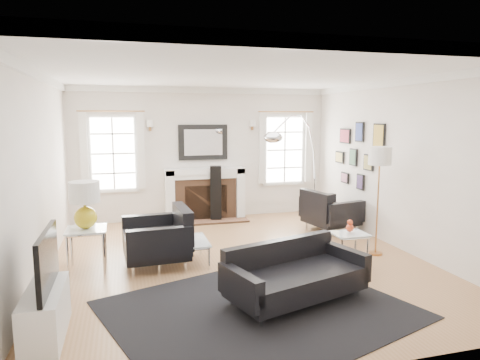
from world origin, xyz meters
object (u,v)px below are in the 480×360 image
object	(u,v)px
sofa	(293,275)
coffee_table	(181,243)
armchair_left	(161,239)
gourd_lamp	(85,202)
armchair_right	(328,212)
arc_floor_lamp	(296,166)
fireplace	(205,195)

from	to	relation	value
sofa	coffee_table	world-z (taller)	sofa
sofa	coffee_table	distance (m)	1.99
armchair_left	sofa	bearing A→B (deg)	-49.85
armchair_left	coffee_table	xyz separation A→B (m)	(0.29, -0.05, -0.07)
coffee_table	gourd_lamp	world-z (taller)	gourd_lamp
coffee_table	gourd_lamp	size ratio (longest dim) A/B	1.17
sofa	gourd_lamp	bearing A→B (deg)	144.82
coffee_table	armchair_right	bearing A→B (deg)	21.07
armchair_left	arc_floor_lamp	distance (m)	3.11
sofa	coffee_table	size ratio (longest dim) A/B	2.35
fireplace	arc_floor_lamp	size ratio (longest dim) A/B	0.73
sofa	arc_floor_lamp	distance (m)	3.38
sofa	armchair_right	size ratio (longest dim) A/B	1.65
fireplace	coffee_table	size ratio (longest dim) A/B	2.15
fireplace	armchair_right	distance (m)	2.62
fireplace	sofa	size ratio (longest dim) A/B	0.91
fireplace	gourd_lamp	world-z (taller)	gourd_lamp
fireplace	sofa	distance (m)	4.31
sofa	gourd_lamp	xyz separation A→B (m)	(-2.46, 1.74, 0.69)
fireplace	arc_floor_lamp	world-z (taller)	arc_floor_lamp
fireplace	sofa	xyz separation A→B (m)	(0.26, -4.29, -0.24)
armchair_left	gourd_lamp	world-z (taller)	gourd_lamp
gourd_lamp	coffee_table	bearing A→B (deg)	-4.26
fireplace	sofa	bearing A→B (deg)	-86.50
sofa	arc_floor_lamp	bearing A→B (deg)	67.12
fireplace	coffee_table	bearing A→B (deg)	-108.09
armchair_left	arc_floor_lamp	size ratio (longest dim) A/B	0.47
fireplace	armchair_left	distance (m)	2.86
armchair_left	armchair_right	size ratio (longest dim) A/B	0.97
armchair_right	armchair_left	bearing A→B (deg)	-161.49
fireplace	coffee_table	world-z (taller)	fireplace
armchair_left	coffee_table	distance (m)	0.31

